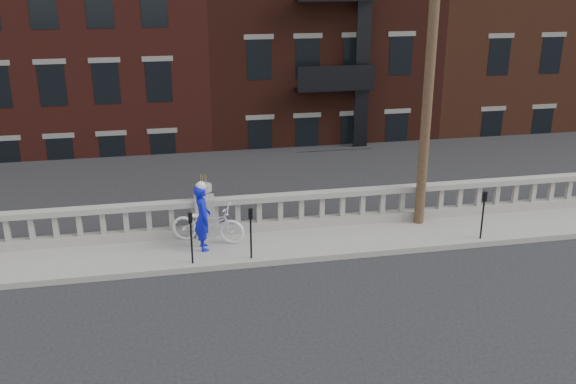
{
  "coord_description": "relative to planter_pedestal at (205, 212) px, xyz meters",
  "views": [
    {
      "loc": [
        -1.03,
        -12.73,
        7.26
      ],
      "look_at": [
        2.2,
        3.2,
        1.51
      ],
      "focal_mm": 40.0,
      "sensor_mm": 36.0,
      "label": 1
    }
  ],
  "objects": [
    {
      "name": "ground",
      "position": [
        0.0,
        -3.95,
        -0.83
      ],
      "size": [
        120.0,
        120.0,
        0.0
      ],
      "primitive_type": "plane",
      "color": "black",
      "rests_on": "ground"
    },
    {
      "name": "parking_meter_b",
      "position": [
        1.03,
        -1.8,
        0.17
      ],
      "size": [
        0.1,
        0.09,
        1.36
      ],
      "color": "black",
      "rests_on": "sidewalk"
    },
    {
      "name": "parking_meter_a",
      "position": [
        -0.47,
        -1.8,
        0.17
      ],
      "size": [
        0.1,
        0.09,
        1.36
      ],
      "color": "black",
      "rests_on": "sidewalk"
    },
    {
      "name": "bicycle",
      "position": [
        0.04,
        -0.52,
        -0.15
      ],
      "size": [
        2.14,
        1.42,
        1.06
      ],
      "primitive_type": "imported",
      "rotation": [
        0.0,
        0.0,
        1.18
      ],
      "color": "white",
      "rests_on": "sidewalk"
    },
    {
      "name": "planter_pedestal",
      "position": [
        0.0,
        0.0,
        0.0
      ],
      "size": [
        0.55,
        0.55,
        1.76
      ],
      "color": "gray",
      "rests_on": "sidewalk"
    },
    {
      "name": "balustrade",
      "position": [
        0.0,
        0.0,
        -0.19
      ],
      "size": [
        28.0,
        0.34,
        1.03
      ],
      "color": "gray",
      "rests_on": "sidewalk"
    },
    {
      "name": "lower_level",
      "position": [
        0.56,
        19.09,
        1.8
      ],
      "size": [
        80.0,
        44.0,
        20.8
      ],
      "color": "#605E59",
      "rests_on": "ground"
    },
    {
      "name": "sidewalk",
      "position": [
        0.0,
        -0.95,
        -0.76
      ],
      "size": [
        32.0,
        2.2,
        0.15
      ],
      "primitive_type": "cube",
      "color": "gray",
      "rests_on": "ground"
    },
    {
      "name": "utility_pole",
      "position": [
        6.2,
        -0.35,
        4.41
      ],
      "size": [
        1.6,
        0.28,
        10.0
      ],
      "color": "#422D1E",
      "rests_on": "sidewalk"
    },
    {
      "name": "parking_meter_c",
      "position": [
        7.41,
        -1.8,
        0.17
      ],
      "size": [
        0.1,
        0.09,
        1.36
      ],
      "color": "black",
      "rests_on": "sidewalk"
    },
    {
      "name": "cyclist",
      "position": [
        -0.12,
        -0.96,
        0.21
      ],
      "size": [
        0.48,
        0.68,
        1.77
      ],
      "primitive_type": "imported",
      "rotation": [
        0.0,
        0.0,
        1.67
      ],
      "color": "#0C12C2",
      "rests_on": "sidewalk"
    }
  ]
}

